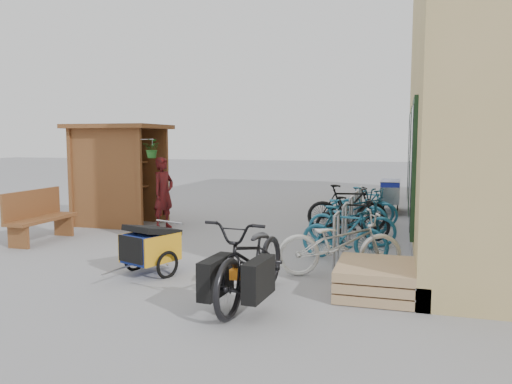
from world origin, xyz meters
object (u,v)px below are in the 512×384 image
(kiosk, at_px, (116,160))
(bike_6, at_px, (362,207))
(bike_5, at_px, (347,208))
(child_trailer, at_px, (150,246))
(cargo_bike, at_px, (252,260))
(bike_4, at_px, (347,210))
(pallet_stack, at_px, (375,279))
(person_kiosk, at_px, (163,193))
(bike_1, at_px, (344,234))
(shopping_carts, at_px, (390,193))
(bike_0, at_px, (340,243))
(bike_7, at_px, (365,205))
(bench, at_px, (38,215))
(bike_3, at_px, (352,219))
(bike_2, at_px, (352,221))

(kiosk, xyz_separation_m, bike_6, (5.69, 1.57, -1.11))
(bike_5, bearing_deg, bike_6, -25.56)
(child_trailer, distance_m, cargo_bike, 2.08)
(kiosk, bearing_deg, bike_4, 4.84)
(pallet_stack, bearing_deg, cargo_bike, -151.43)
(person_kiosk, xyz_separation_m, bike_1, (4.35, -1.97, -0.36))
(bike_4, distance_m, bike_6, 1.14)
(shopping_carts, bearing_deg, bike_0, -94.63)
(bike_4, relative_size, bike_7, 1.30)
(kiosk, bearing_deg, bike_1, -20.57)
(bench, distance_m, bike_3, 6.33)
(person_kiosk, xyz_separation_m, bike_4, (4.12, 0.61, -0.32))
(bike_1, bearing_deg, bike_5, 19.50)
(bike_3, relative_size, bike_5, 0.86)
(pallet_stack, bearing_deg, bike_1, 109.35)
(bike_5, bearing_deg, child_trailer, 140.57)
(bench, height_order, person_kiosk, person_kiosk)
(bike_4, distance_m, bike_5, 0.16)
(bike_5, height_order, bike_7, bike_5)
(bike_5, bearing_deg, bike_0, 174.47)
(shopping_carts, relative_size, bike_1, 1.15)
(bike_6, bearing_deg, bike_3, -173.87)
(shopping_carts, bearing_deg, bike_6, -103.65)
(kiosk, relative_size, child_trailer, 1.83)
(person_kiosk, height_order, bike_5, person_kiosk)
(bench, height_order, bike_3, bench)
(bike_1, relative_size, bike_5, 0.88)
(child_trailer, bearing_deg, bike_0, 35.37)
(shopping_carts, bearing_deg, child_trailer, -113.25)
(cargo_bike, relative_size, bike_6, 1.29)
(bike_0, bearing_deg, bench, 63.63)
(shopping_carts, distance_m, bike_4, 3.64)
(bike_0, bearing_deg, pallet_stack, -163.35)
(bike_0, distance_m, bike_7, 4.98)
(kiosk, relative_size, bike_2, 1.45)
(shopping_carts, xyz_separation_m, child_trailer, (-3.35, -7.80, -0.11))
(cargo_bike, xyz_separation_m, bike_3, (0.83, 4.30, -0.10))
(bike_6, xyz_separation_m, bike_7, (0.04, 0.34, -0.00))
(cargo_bike, bearing_deg, pallet_stack, 33.37)
(pallet_stack, height_order, child_trailer, child_trailer)
(bike_6, bearing_deg, bike_1, -172.78)
(pallet_stack, height_order, bench, bench)
(pallet_stack, xyz_separation_m, bike_7, (-0.55, 5.79, 0.23))
(bike_4, bearing_deg, bike_1, -157.15)
(child_trailer, height_order, bike_6, bike_6)
(pallet_stack, bearing_deg, bike_4, 100.97)
(bike_0, bearing_deg, bike_7, -18.93)
(bike_3, bearing_deg, shopping_carts, -14.58)
(bike_2, bearing_deg, bench, 108.81)
(shopping_carts, bearing_deg, bike_4, -103.31)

